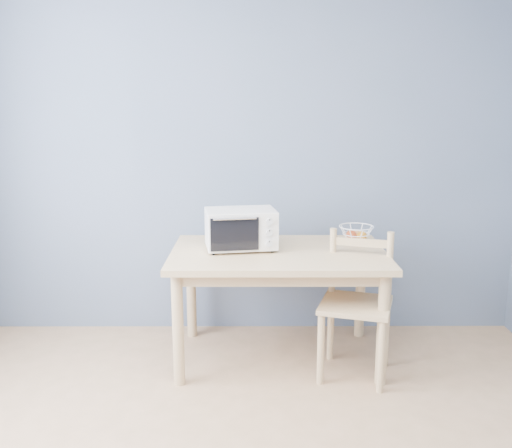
{
  "coord_description": "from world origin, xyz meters",
  "views": [
    {
      "loc": [
        0.06,
        -1.9,
        1.7
      ],
      "look_at": [
        0.07,
        1.7,
        0.93
      ],
      "focal_mm": 40.0,
      "sensor_mm": 36.0,
      "label": 1
    }
  ],
  "objects_px": {
    "dining_table": "(278,266)",
    "toaster_oven": "(238,229)",
    "fruit_basket": "(356,233)",
    "dining_chair": "(357,306)"
  },
  "relations": [
    {
      "from": "toaster_oven",
      "to": "dining_chair",
      "type": "bearing_deg",
      "value": -27.7
    },
    {
      "from": "fruit_basket",
      "to": "toaster_oven",
      "type": "bearing_deg",
      "value": -165.4
    },
    {
      "from": "toaster_oven",
      "to": "fruit_basket",
      "type": "distance_m",
      "value": 0.85
    },
    {
      "from": "toaster_oven",
      "to": "dining_chair",
      "type": "xyz_separation_m",
      "value": [
        0.75,
        -0.25,
        -0.44
      ]
    },
    {
      "from": "dining_table",
      "to": "fruit_basket",
      "type": "bearing_deg",
      "value": 24.87
    },
    {
      "from": "dining_chair",
      "to": "toaster_oven",
      "type": "bearing_deg",
      "value": 178.52
    },
    {
      "from": "dining_table",
      "to": "toaster_oven",
      "type": "bearing_deg",
      "value": 170.69
    },
    {
      "from": "dining_table",
      "to": "toaster_oven",
      "type": "height_order",
      "value": "toaster_oven"
    },
    {
      "from": "fruit_basket",
      "to": "dining_chair",
      "type": "bearing_deg",
      "value": -97.98
    },
    {
      "from": "toaster_oven",
      "to": "dining_chair",
      "type": "height_order",
      "value": "toaster_oven"
    }
  ]
}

